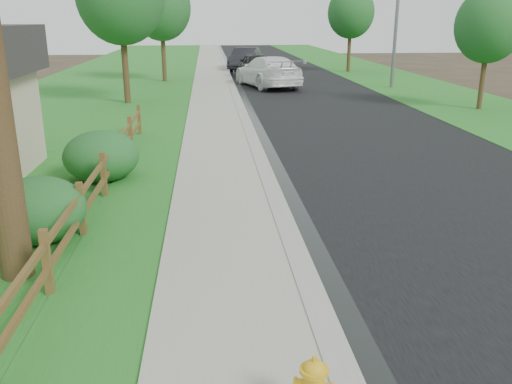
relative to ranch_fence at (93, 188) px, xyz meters
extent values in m
cube|color=black|center=(8.20, 28.60, -0.61)|extent=(8.00, 90.00, 0.02)
cube|color=gray|center=(4.00, 28.60, -0.56)|extent=(0.40, 90.00, 0.12)
cube|color=black|center=(4.35, 28.60, -0.60)|extent=(0.50, 90.00, 0.00)
cube|color=gray|center=(2.70, 28.60, -0.57)|extent=(2.20, 90.00, 0.10)
cube|color=#1B6122|center=(0.80, 28.60, -0.59)|extent=(1.60, 90.00, 0.06)
cube|color=#1B6122|center=(-4.40, 28.60, -0.60)|extent=(9.00, 90.00, 0.04)
cube|color=#1B6122|center=(15.10, 28.60, -0.60)|extent=(6.00, 90.00, 0.04)
cube|color=#543B1C|center=(0.00, -3.60, -0.07)|extent=(0.12, 0.12, 1.10)
cube|color=#543B1C|center=(0.00, -1.20, -0.07)|extent=(0.12, 0.12, 1.10)
cube|color=#543B1C|center=(0.00, 1.20, -0.07)|extent=(0.12, 0.12, 1.10)
cube|color=#543B1C|center=(0.00, 3.60, -0.07)|extent=(0.12, 0.12, 1.10)
cube|color=#543B1C|center=(0.00, 6.00, -0.07)|extent=(0.12, 0.12, 1.10)
cube|color=#543B1C|center=(0.00, 8.40, -0.07)|extent=(0.12, 0.12, 1.10)
cube|color=#543B1C|center=(0.00, -4.80, -0.17)|extent=(0.08, 2.35, 0.10)
cube|color=#543B1C|center=(0.00, -4.80, 0.23)|extent=(0.08, 2.35, 0.10)
cube|color=#543B1C|center=(0.00, -2.40, -0.17)|extent=(0.08, 2.35, 0.10)
cube|color=#543B1C|center=(0.00, -2.40, 0.23)|extent=(0.08, 2.35, 0.10)
cube|color=#543B1C|center=(0.00, 0.00, -0.17)|extent=(0.08, 2.35, 0.10)
cube|color=#543B1C|center=(0.00, 0.00, 0.23)|extent=(0.08, 2.35, 0.10)
cube|color=#543B1C|center=(0.00, 2.40, -0.17)|extent=(0.08, 2.35, 0.10)
cube|color=#543B1C|center=(0.00, 2.40, 0.23)|extent=(0.08, 2.35, 0.10)
cube|color=#543B1C|center=(0.00, 4.80, -0.17)|extent=(0.08, 2.35, 0.10)
cube|color=#543B1C|center=(0.00, 4.80, 0.23)|extent=(0.08, 2.35, 0.10)
cube|color=#543B1C|center=(0.00, 7.20, -0.17)|extent=(0.08, 2.35, 0.10)
cube|color=#543B1C|center=(0.00, 7.20, 0.23)|extent=(0.08, 2.35, 0.10)
cylinder|color=#C48917|center=(3.50, -6.65, 0.03)|extent=(0.30, 0.30, 0.05)
ellipsoid|color=#C48917|center=(3.50, -6.65, 0.05)|extent=(0.24, 0.24, 0.18)
cylinder|color=#C48917|center=(3.50, -6.65, 0.16)|extent=(0.05, 0.05, 0.07)
cylinder|color=#C48917|center=(3.34, -6.60, -0.16)|extent=(0.16, 0.15, 0.12)
imported|color=white|center=(6.20, 22.03, 0.32)|extent=(4.08, 6.77, 1.84)
imported|color=black|center=(5.91, 27.12, 0.30)|extent=(2.44, 5.37, 1.79)
imported|color=black|center=(5.60, 33.63, 0.26)|extent=(3.16, 5.52, 1.72)
cylinder|color=slate|center=(13.60, 20.97, 4.39)|extent=(0.20, 0.20, 10.02)
ellipsoid|color=#1C4F23|center=(-0.77, -1.36, 0.01)|extent=(2.25, 2.25, 1.25)
ellipsoid|color=#1C4F23|center=(-0.30, 2.63, 0.04)|extent=(2.51, 2.51, 1.32)
cylinder|color=#352815|center=(-1.46, 16.07, 1.59)|extent=(0.30, 0.30, 4.42)
cylinder|color=#352815|center=(15.01, 12.74, 1.02)|extent=(0.22, 0.22, 3.27)
ellipsoid|color=#1C4F23|center=(15.01, 12.74, 3.12)|extent=(2.99, 2.99, 3.29)
cylinder|color=#352815|center=(-0.30, 25.51, 1.42)|extent=(0.28, 0.28, 4.07)
ellipsoid|color=#1C4F23|center=(-0.30, 25.51, 4.04)|extent=(3.76, 3.76, 4.14)
cylinder|color=#352815|center=(13.44, 30.87, 1.32)|extent=(0.27, 0.27, 3.87)
ellipsoid|color=#1C4F23|center=(13.44, 30.87, 3.80)|extent=(3.50, 3.50, 3.85)
camera|label=1|loc=(2.49, -11.29, 3.48)|focal=38.00mm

